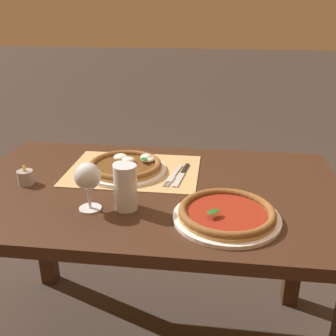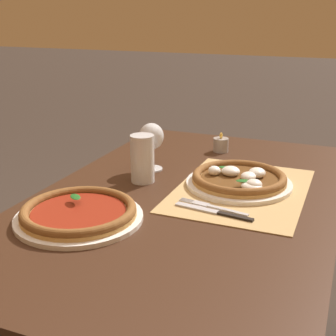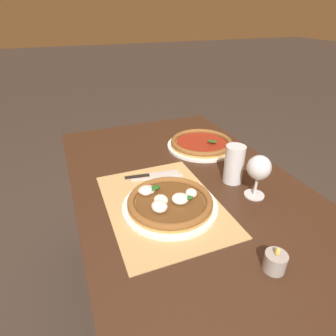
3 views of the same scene
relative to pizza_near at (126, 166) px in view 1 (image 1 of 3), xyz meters
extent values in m
cube|color=#382114|center=(-0.12, 0.12, -0.04)|extent=(1.32, 0.81, 0.04)
cube|color=#382114|center=(-0.72, -0.23, -0.41)|extent=(0.07, 0.07, 0.70)
cube|color=#382114|center=(0.48, -0.23, -0.41)|extent=(0.07, 0.07, 0.70)
cube|color=tan|center=(-0.03, -0.01, -0.02)|extent=(0.49, 0.36, 0.00)
cylinder|color=white|center=(0.00, 0.00, -0.01)|extent=(0.31, 0.31, 0.01)
cylinder|color=tan|center=(0.00, 0.00, 0.00)|extent=(0.28, 0.28, 0.01)
torus|color=brown|center=(0.00, 0.00, 0.01)|extent=(0.28, 0.28, 0.02)
cylinder|color=brown|center=(0.00, 0.00, 0.00)|extent=(0.22, 0.22, 0.00)
ellipsoid|color=white|center=(-0.07, -0.06, 0.02)|extent=(0.05, 0.05, 0.03)
ellipsoid|color=white|center=(0.03, -0.04, 0.02)|extent=(0.06, 0.05, 0.03)
ellipsoid|color=white|center=(0.00, -0.03, 0.01)|extent=(0.05, 0.04, 0.02)
ellipsoid|color=white|center=(-0.08, -0.05, 0.01)|extent=(0.05, 0.06, 0.02)
ellipsoid|color=white|center=(0.00, 0.08, 0.02)|extent=(0.04, 0.04, 0.03)
ellipsoid|color=white|center=(0.01, 0.03, 0.02)|extent=(0.05, 0.05, 0.03)
ellipsoid|color=#1E5B1E|center=(0.02, 0.05, 0.02)|extent=(0.03, 0.05, 0.00)
ellipsoid|color=#1E5B1E|center=(-0.07, -0.03, 0.02)|extent=(0.04, 0.05, 0.00)
cylinder|color=white|center=(-0.38, 0.31, -0.02)|extent=(0.32, 0.32, 0.01)
cylinder|color=tan|center=(-0.38, 0.31, -0.01)|extent=(0.29, 0.29, 0.01)
torus|color=brown|center=(-0.38, 0.31, 0.00)|extent=(0.29, 0.29, 0.02)
cylinder|color=maroon|center=(-0.38, 0.31, 0.00)|extent=(0.23, 0.23, 0.00)
ellipsoid|color=#1E5B1E|center=(-0.34, 0.35, 0.02)|extent=(0.05, 0.05, 0.00)
cylinder|color=silver|center=(0.04, 0.30, -0.02)|extent=(0.07, 0.07, 0.00)
cylinder|color=silver|center=(0.04, 0.30, 0.01)|extent=(0.01, 0.01, 0.06)
ellipsoid|color=silver|center=(0.04, 0.30, 0.09)|extent=(0.08, 0.08, 0.08)
ellipsoid|color=#C17019|center=(0.04, 0.30, 0.08)|extent=(0.07, 0.07, 0.05)
cylinder|color=silver|center=(-0.07, 0.28, 0.05)|extent=(0.07, 0.07, 0.15)
cylinder|color=black|center=(-0.07, 0.28, 0.03)|extent=(0.07, 0.07, 0.12)
cylinder|color=silver|center=(-0.07, 0.28, 0.10)|extent=(0.07, 0.07, 0.02)
cube|color=#B7B7BC|center=(-0.19, -0.02, -0.02)|extent=(0.03, 0.12, 0.00)
cube|color=#B7B7BC|center=(-0.18, 0.06, -0.02)|extent=(0.03, 0.05, 0.00)
cylinder|color=#B7B7BC|center=(-0.16, 0.10, -0.02)|extent=(0.01, 0.04, 0.00)
cylinder|color=#B7B7BC|center=(-0.17, 0.10, -0.02)|extent=(0.01, 0.04, 0.00)
cylinder|color=#B7B7BC|center=(-0.17, 0.10, -0.02)|extent=(0.01, 0.04, 0.00)
cylinder|color=#B7B7BC|center=(-0.18, 0.10, -0.02)|extent=(0.01, 0.04, 0.00)
cube|color=black|center=(-0.22, -0.05, -0.02)|extent=(0.03, 0.10, 0.01)
cube|color=#B7B7BC|center=(-0.21, 0.06, -0.02)|extent=(0.04, 0.12, 0.00)
cylinder|color=gray|center=(0.33, 0.15, 0.00)|extent=(0.06, 0.06, 0.05)
cylinder|color=silver|center=(0.33, 0.15, -0.01)|extent=(0.04, 0.04, 0.03)
ellipsoid|color=#F9C64C|center=(0.33, 0.15, 0.04)|extent=(0.01, 0.01, 0.02)
camera|label=1|loc=(-0.33, 1.34, 0.57)|focal=42.00mm
camera|label=2|loc=(-1.27, -0.29, 0.48)|focal=50.00mm
camera|label=3|loc=(0.68, -0.27, 0.55)|focal=30.00mm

